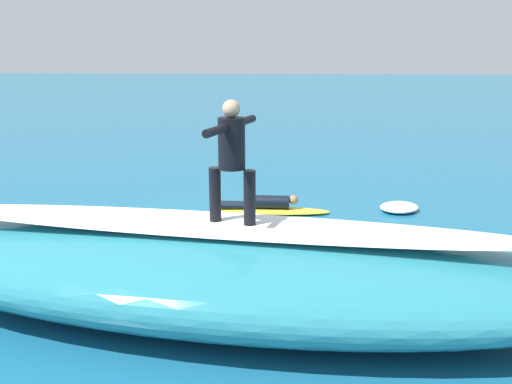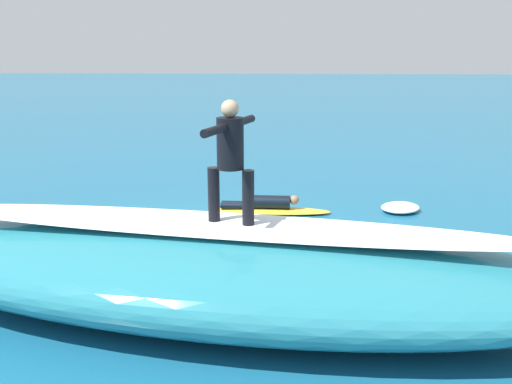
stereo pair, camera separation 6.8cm
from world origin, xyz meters
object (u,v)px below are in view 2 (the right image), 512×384
surfboard_riding (231,226)px  surfer_paddling (265,202)px  surfer_riding (230,153)px  surfboard_paddling (271,211)px

surfboard_riding → surfer_paddling: bearing=-75.6°
surfboard_riding → surfer_paddling: size_ratio=1.32×
surfer_riding → surfboard_riding: bearing=0.0°
surfboard_paddling → surfboard_riding: bearing=-93.2°
surfer_riding → surfer_paddling: 5.06m
surfboard_riding → surfer_paddling: surfboard_riding is taller
surfer_riding → surfer_paddling: surfer_riding is taller
surfer_riding → surfboard_paddling: surfer_riding is taller
surfer_riding → surfer_paddling: (-0.25, -4.68, -1.91)m
surfboard_riding → surfer_riding: surfer_riding is taller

